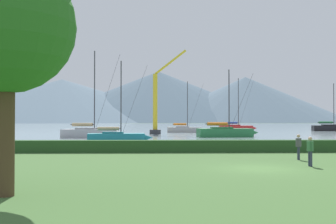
{
  "coord_description": "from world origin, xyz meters",
  "views": [
    {
      "loc": [
        -5.45,
        -21.5,
        2.6
      ],
      "look_at": [
        -3.19,
        59.28,
        4.1
      ],
      "focal_mm": 43.58,
      "sensor_mm": 36.0,
      "label": 1
    }
  ],
  "objects_px": {
    "person_seated_viewer": "(310,149)",
    "dock_crane": "(157,107)",
    "sailboat_slip_0": "(91,133)",
    "park_tree": "(11,17)",
    "sailboat_slip_3": "(331,128)",
    "sailboat_slip_2": "(225,132)",
    "sailboat_slip_8": "(185,129)",
    "sailboat_slip_1": "(236,128)",
    "sailboat_slip_6": "(117,137)",
    "person_standing_walker": "(299,145)"
  },
  "relations": [
    {
      "from": "sailboat_slip_8",
      "to": "person_seated_viewer",
      "type": "relative_size",
      "value": 6.24
    },
    {
      "from": "person_standing_walker",
      "to": "dock_crane",
      "type": "relative_size",
      "value": 0.11
    },
    {
      "from": "dock_crane",
      "to": "sailboat_slip_0",
      "type": "bearing_deg",
      "value": -121.22
    },
    {
      "from": "sailboat_slip_3",
      "to": "person_seated_viewer",
      "type": "relative_size",
      "value": 6.58
    },
    {
      "from": "sailboat_slip_8",
      "to": "park_tree",
      "type": "bearing_deg",
      "value": -93.79
    },
    {
      "from": "sailboat_slip_0",
      "to": "sailboat_slip_8",
      "type": "height_order",
      "value": "sailboat_slip_0"
    },
    {
      "from": "sailboat_slip_3",
      "to": "sailboat_slip_8",
      "type": "bearing_deg",
      "value": -156.3
    },
    {
      "from": "park_tree",
      "to": "dock_crane",
      "type": "bearing_deg",
      "value": 85.23
    },
    {
      "from": "sailboat_slip_1",
      "to": "sailboat_slip_6",
      "type": "relative_size",
      "value": 1.31
    },
    {
      "from": "sailboat_slip_6",
      "to": "dock_crane",
      "type": "xyz_separation_m",
      "value": [
        4.53,
        26.61,
        4.17
      ]
    },
    {
      "from": "person_seated_viewer",
      "to": "dock_crane",
      "type": "distance_m",
      "value": 51.98
    },
    {
      "from": "person_standing_walker",
      "to": "park_tree",
      "type": "xyz_separation_m",
      "value": [
        -14.14,
        -12.04,
        5.14
      ]
    },
    {
      "from": "park_tree",
      "to": "dock_crane",
      "type": "height_order",
      "value": "dock_crane"
    },
    {
      "from": "sailboat_slip_1",
      "to": "park_tree",
      "type": "distance_m",
      "value": 83.94
    },
    {
      "from": "sailboat_slip_6",
      "to": "person_standing_walker",
      "type": "xyz_separation_m",
      "value": [
        13.71,
        -20.89,
        0.35
      ]
    },
    {
      "from": "sailboat_slip_3",
      "to": "sailboat_slip_2",
      "type": "bearing_deg",
      "value": -125.75
    },
    {
      "from": "sailboat_slip_6",
      "to": "person_standing_walker",
      "type": "bearing_deg",
      "value": -63.27
    },
    {
      "from": "sailboat_slip_0",
      "to": "sailboat_slip_3",
      "type": "relative_size",
      "value": 1.14
    },
    {
      "from": "sailboat_slip_6",
      "to": "person_seated_viewer",
      "type": "relative_size",
      "value": 5.68
    },
    {
      "from": "sailboat_slip_1",
      "to": "person_seated_viewer",
      "type": "xyz_separation_m",
      "value": [
        -10.01,
        -72.0,
        0.23
      ]
    },
    {
      "from": "person_standing_walker",
      "to": "sailboat_slip_1",
      "type": "bearing_deg",
      "value": 92.61
    },
    {
      "from": "sailboat_slip_8",
      "to": "person_standing_walker",
      "type": "bearing_deg",
      "value": -81.3
    },
    {
      "from": "dock_crane",
      "to": "sailboat_slip_6",
      "type": "bearing_deg",
      "value": -99.66
    },
    {
      "from": "park_tree",
      "to": "person_seated_viewer",
      "type": "bearing_deg",
      "value": 31.86
    },
    {
      "from": "sailboat_slip_8",
      "to": "sailboat_slip_1",
      "type": "bearing_deg",
      "value": 49.66
    },
    {
      "from": "person_seated_viewer",
      "to": "dock_crane",
      "type": "height_order",
      "value": "dock_crane"
    },
    {
      "from": "sailboat_slip_3",
      "to": "person_standing_walker",
      "type": "distance_m",
      "value": 72.32
    },
    {
      "from": "sailboat_slip_0",
      "to": "person_standing_walker",
      "type": "height_order",
      "value": "sailboat_slip_0"
    },
    {
      "from": "sailboat_slip_2",
      "to": "park_tree",
      "type": "relative_size",
      "value": 1.15
    },
    {
      "from": "sailboat_slip_2",
      "to": "sailboat_slip_6",
      "type": "height_order",
      "value": "sailboat_slip_2"
    },
    {
      "from": "sailboat_slip_1",
      "to": "dock_crane",
      "type": "xyz_separation_m",
      "value": [
        -18.56,
        -20.87,
        4.05
      ]
    },
    {
      "from": "sailboat_slip_2",
      "to": "park_tree",
      "type": "distance_m",
      "value": 49.2
    },
    {
      "from": "sailboat_slip_2",
      "to": "person_standing_walker",
      "type": "height_order",
      "value": "sailboat_slip_2"
    },
    {
      "from": "sailboat_slip_8",
      "to": "person_seated_viewer",
      "type": "height_order",
      "value": "sailboat_slip_8"
    },
    {
      "from": "sailboat_slip_1",
      "to": "sailboat_slip_3",
      "type": "relative_size",
      "value": 1.13
    },
    {
      "from": "sailboat_slip_1",
      "to": "sailboat_slip_2",
      "type": "distance_m",
      "value": 34.93
    },
    {
      "from": "sailboat_slip_1",
      "to": "sailboat_slip_8",
      "type": "relative_size",
      "value": 1.2
    },
    {
      "from": "sailboat_slip_8",
      "to": "park_tree",
      "type": "xyz_separation_m",
      "value": [
        -10.72,
        -67.83,
        5.45
      ]
    },
    {
      "from": "sailboat_slip_3",
      "to": "person_seated_viewer",
      "type": "height_order",
      "value": "sailboat_slip_3"
    },
    {
      "from": "park_tree",
      "to": "sailboat_slip_3",
      "type": "bearing_deg",
      "value": 60.01
    },
    {
      "from": "park_tree",
      "to": "dock_crane",
      "type": "relative_size",
      "value": 0.57
    },
    {
      "from": "person_standing_walker",
      "to": "park_tree",
      "type": "distance_m",
      "value": 19.27
    },
    {
      "from": "person_seated_viewer",
      "to": "park_tree",
      "type": "distance_m",
      "value": 16.71
    },
    {
      "from": "sailboat_slip_3",
      "to": "sailboat_slip_8",
      "type": "height_order",
      "value": "sailboat_slip_3"
    },
    {
      "from": "sailboat_slip_0",
      "to": "sailboat_slip_2",
      "type": "xyz_separation_m",
      "value": [
        19.64,
        2.36,
        0.01
      ]
    },
    {
      "from": "sailboat_slip_0",
      "to": "dock_crane",
      "type": "distance_m",
      "value": 18.48
    },
    {
      "from": "sailboat_slip_2",
      "to": "person_seated_viewer",
      "type": "height_order",
      "value": "sailboat_slip_2"
    },
    {
      "from": "sailboat_slip_2",
      "to": "sailboat_slip_3",
      "type": "relative_size",
      "value": 0.93
    },
    {
      "from": "sailboat_slip_2",
      "to": "sailboat_slip_8",
      "type": "relative_size",
      "value": 0.98
    },
    {
      "from": "sailboat_slip_8",
      "to": "dock_crane",
      "type": "bearing_deg",
      "value": -119.54
    }
  ]
}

